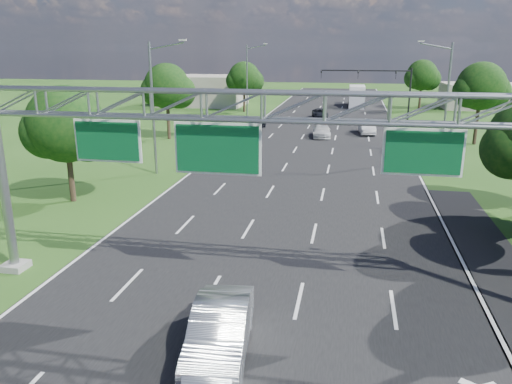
% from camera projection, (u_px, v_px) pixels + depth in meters
% --- Properties ---
extents(ground, '(220.00, 220.00, 0.00)m').
position_uv_depth(ground, '(301.00, 180.00, 37.35)').
color(ground, '#224615').
rests_on(ground, ground).
extents(road, '(18.00, 180.00, 0.02)m').
position_uv_depth(road, '(301.00, 180.00, 37.35)').
color(road, black).
rests_on(road, ground).
extents(road_flare, '(3.00, 30.00, 0.02)m').
position_uv_depth(road_flare, '(510.00, 290.00, 20.41)').
color(road_flare, black).
rests_on(road_flare, ground).
extents(sign_gantry, '(23.50, 1.00, 9.56)m').
position_uv_depth(sign_gantry, '(265.00, 123.00, 18.39)').
color(sign_gantry, gray).
rests_on(sign_gantry, ground).
extents(traffic_signal, '(12.21, 0.24, 7.00)m').
position_uv_depth(traffic_signal, '(384.00, 82.00, 67.58)').
color(traffic_signal, black).
rests_on(traffic_signal, ground).
extents(streetlight_l_near, '(2.97, 0.22, 10.16)m').
position_uv_depth(streetlight_l_near, '(155.00, 102.00, 37.85)').
color(streetlight_l_near, gray).
rests_on(streetlight_l_near, ground).
extents(streetlight_l_far, '(2.97, 0.22, 10.16)m').
position_uv_depth(streetlight_l_far, '(248.00, 77.00, 70.87)').
color(streetlight_l_far, gray).
rests_on(streetlight_l_far, ground).
extents(streetlight_r_mid, '(2.97, 0.22, 10.16)m').
position_uv_depth(streetlight_r_mid, '(445.00, 96.00, 43.19)').
color(streetlight_r_mid, gray).
rests_on(streetlight_r_mid, ground).
extents(tree_verge_la, '(5.76, 4.80, 7.40)m').
position_uv_depth(tree_verge_la, '(67.00, 128.00, 31.04)').
color(tree_verge_la, '#2D2116').
rests_on(tree_verge_la, ground).
extents(tree_verge_lb, '(5.76, 4.80, 8.06)m').
position_uv_depth(tree_verge_lb, '(168.00, 88.00, 52.92)').
color(tree_verge_lb, '#2D2116').
rests_on(tree_verge_lb, ground).
extents(tree_verge_lc, '(5.76, 4.80, 7.62)m').
position_uv_depth(tree_verge_lc, '(245.00, 79.00, 76.08)').
color(tree_verge_lc, '#2D2116').
rests_on(tree_verge_lc, ground).
extents(tree_verge_rd, '(5.76, 4.80, 8.28)m').
position_uv_depth(tree_verge_rd, '(481.00, 89.00, 49.89)').
color(tree_verge_rd, '#2D2116').
rests_on(tree_verge_rd, ground).
extents(tree_verge_re, '(5.76, 4.80, 7.84)m').
position_uv_depth(tree_verge_re, '(422.00, 77.00, 78.68)').
color(tree_verge_re, '#2D2116').
rests_on(tree_verge_re, ground).
extents(building_left, '(14.00, 10.00, 5.00)m').
position_uv_depth(building_left, '(203.00, 90.00, 85.93)').
color(building_left, gray).
rests_on(building_left, ground).
extents(building_right, '(12.00, 9.00, 4.00)m').
position_uv_depth(building_right, '(481.00, 96.00, 81.50)').
color(building_right, gray).
rests_on(building_right, ground).
extents(silver_sedan, '(2.36, 5.29, 1.69)m').
position_uv_depth(silver_sedan, '(220.00, 331.00, 15.94)').
color(silver_sedan, '#B0B7BD').
rests_on(silver_sedan, ground).
extents(car_queue_a, '(2.29, 4.87, 1.37)m').
position_uv_depth(car_queue_a, '(322.00, 131.00, 55.48)').
color(car_queue_a, silver).
rests_on(car_queue_a, ground).
extents(car_queue_b, '(2.67, 4.80, 1.27)m').
position_uv_depth(car_queue_b, '(320.00, 113.00, 70.57)').
color(car_queue_b, black).
rests_on(car_queue_b, ground).
extents(car_queue_c, '(2.02, 4.36, 1.45)m').
position_uv_depth(car_queue_c, '(257.00, 123.00, 61.18)').
color(car_queue_c, black).
rests_on(car_queue_c, ground).
extents(car_queue_d, '(2.05, 4.78, 1.53)m').
position_uv_depth(car_queue_d, '(367.00, 127.00, 57.44)').
color(car_queue_d, '#BABABA').
rests_on(car_queue_d, ground).
extents(box_truck, '(2.73, 8.92, 3.37)m').
position_uv_depth(box_truck, '(357.00, 97.00, 84.38)').
color(box_truck, silver).
rests_on(box_truck, ground).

